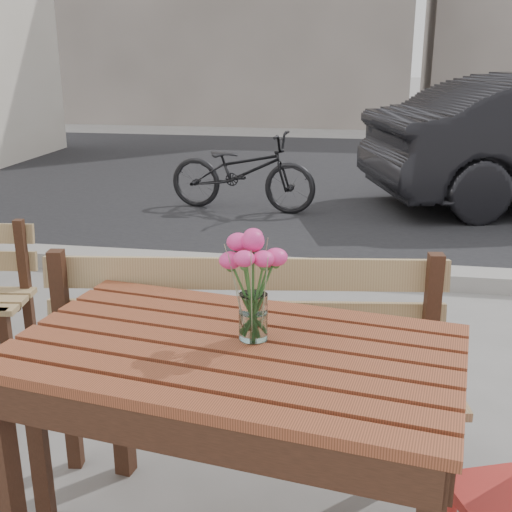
% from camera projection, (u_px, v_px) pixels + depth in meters
% --- Properties ---
extents(street, '(30.00, 8.12, 0.12)m').
position_uv_depth(street, '(348.00, 211.00, 6.71)').
color(street, black).
rests_on(street, ground).
extents(main_table, '(1.42, 0.96, 0.81)m').
position_uv_depth(main_table, '(235.00, 385.00, 1.93)').
color(main_table, '#5B2D18').
rests_on(main_table, ground).
extents(main_bench, '(1.58, 0.66, 0.95)m').
position_uv_depth(main_bench, '(244.00, 350.00, 2.38)').
color(main_bench, '#9D7E51').
rests_on(main_bench, ground).
extents(main_vase, '(0.18, 0.18, 0.34)m').
position_uv_depth(main_vase, '(253.00, 273.00, 1.87)').
color(main_vase, white).
rests_on(main_vase, main_table).
extents(bicycle, '(1.64, 0.74, 0.83)m').
position_uv_depth(bicycle, '(242.00, 171.00, 6.74)').
color(bicycle, black).
rests_on(bicycle, ground).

